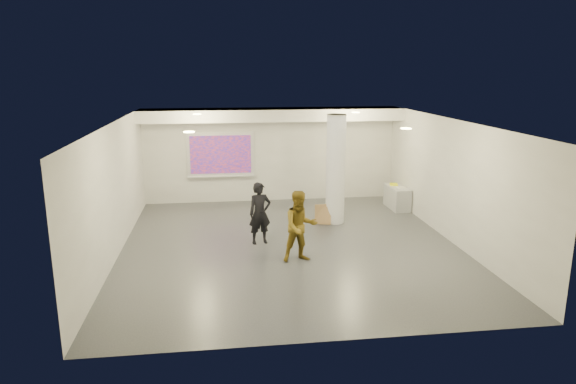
{
  "coord_description": "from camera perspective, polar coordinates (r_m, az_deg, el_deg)",
  "views": [
    {
      "loc": [
        -1.61,
        -11.64,
        4.19
      ],
      "look_at": [
        0.0,
        0.4,
        1.25
      ],
      "focal_mm": 32.0,
      "sensor_mm": 36.0,
      "label": 1
    }
  ],
  "objects": [
    {
      "name": "postit_pad",
      "position": [
        16.19,
        11.66,
        0.84
      ],
      "size": [
        0.3,
        0.36,
        0.03
      ],
      "primitive_type": "cube",
      "rotation": [
        0.0,
        0.0,
        -0.23
      ],
      "color": "#FCFE0A",
      "rests_on": "credenza"
    },
    {
      "name": "projection_screen",
      "position": [
        16.32,
        -7.49,
        4.09
      ],
      "size": [
        2.1,
        0.13,
        1.42
      ],
      "color": "silver",
      "rests_on": "wall_back"
    },
    {
      "name": "wall_right",
      "position": [
        13.2,
        17.72,
        1.19
      ],
      "size": [
        0.01,
        9.0,
        3.0
      ],
      "primitive_type": "cube",
      "color": "beige",
      "rests_on": "floor"
    },
    {
      "name": "cardboard_front",
      "position": [
        14.16,
        3.9,
        -2.61
      ],
      "size": [
        0.49,
        0.32,
        0.48
      ],
      "primitive_type": "cube",
      "rotation": [
        -0.3,
        0.0,
        -0.3
      ],
      "color": "#967146",
      "rests_on": "floor"
    },
    {
      "name": "downlight_ne",
      "position": [
        14.7,
        7.53,
        8.76
      ],
      "size": [
        0.22,
        0.22,
        0.02
      ],
      "primitive_type": "cylinder",
      "color": "#E5DC87",
      "rests_on": "ceiling"
    },
    {
      "name": "downlight_se",
      "position": [
        10.9,
        12.98,
        6.89
      ],
      "size": [
        0.22,
        0.22,
        0.02
      ],
      "primitive_type": "cylinder",
      "color": "#E5DC87",
      "rests_on": "ceiling"
    },
    {
      "name": "soffit_band",
      "position": [
        15.74,
        -1.73,
        8.6
      ],
      "size": [
        8.0,
        1.1,
        0.36
      ],
      "primitive_type": "cube",
      "color": "white",
      "rests_on": "ceiling"
    },
    {
      "name": "cardboard_back",
      "position": [
        14.22,
        3.98,
        -2.43
      ],
      "size": [
        0.5,
        0.12,
        0.54
      ],
      "primitive_type": "cube",
      "rotation": [
        -0.07,
        0.0,
        0.08
      ],
      "color": "#967146",
      "rests_on": "floor"
    },
    {
      "name": "downlight_sw",
      "position": [
        10.23,
        -10.94,
        6.57
      ],
      "size": [
        0.22,
        0.22,
        0.02
      ],
      "primitive_type": "cylinder",
      "color": "#E5DC87",
      "rests_on": "ceiling"
    },
    {
      "name": "man",
      "position": [
        11.3,
        1.37,
        -3.85
      ],
      "size": [
        0.86,
        0.72,
        1.6
      ],
      "primitive_type": "imported",
      "rotation": [
        0.0,
        0.0,
        0.16
      ],
      "color": "olive",
      "rests_on": "floor"
    },
    {
      "name": "ceiling",
      "position": [
        11.82,
        0.26,
        7.82
      ],
      "size": [
        8.0,
        9.0,
        0.01
      ],
      "primitive_type": "cube",
      "color": "silver",
      "rests_on": "floor"
    },
    {
      "name": "credenza",
      "position": [
        16.04,
        12.03,
        -0.6
      ],
      "size": [
        0.5,
        1.17,
        0.68
      ],
      "primitive_type": "cube",
      "rotation": [
        0.0,
        0.0,
        0.02
      ],
      "color": "#A0A2A6",
      "rests_on": "floor"
    },
    {
      "name": "downlight_nw",
      "position": [
        14.21,
        -10.08,
        8.51
      ],
      "size": [
        0.22,
        0.22,
        0.02
      ],
      "primitive_type": "cylinder",
      "color": "#E5DC87",
      "rests_on": "ceiling"
    },
    {
      "name": "wall_left",
      "position": [
        12.19,
        -18.72,
        0.12
      ],
      "size": [
        0.01,
        9.0,
        3.0
      ],
      "primitive_type": "cube",
      "color": "beige",
      "rests_on": "floor"
    },
    {
      "name": "wall_back",
      "position": [
        16.45,
        -1.9,
        4.17
      ],
      "size": [
        8.0,
        0.01,
        3.0
      ],
      "primitive_type": "cube",
      "color": "beige",
      "rests_on": "floor"
    },
    {
      "name": "column",
      "position": [
        14.06,
        5.32,
        2.51
      ],
      "size": [
        0.52,
        0.52,
        3.0
      ],
      "primitive_type": "cylinder",
      "color": "white",
      "rests_on": "floor"
    },
    {
      "name": "woman",
      "position": [
        12.48,
        -3.14,
        -2.38
      ],
      "size": [
        0.62,
        0.48,
        1.52
      ],
      "primitive_type": "imported",
      "rotation": [
        0.0,
        0.0,
        0.23
      ],
      "color": "black",
      "rests_on": "floor"
    },
    {
      "name": "wall_front",
      "position": [
        7.8,
        4.8,
        -6.61
      ],
      "size": [
        8.0,
        0.01,
        3.0
      ],
      "primitive_type": "cube",
      "color": "beige",
      "rests_on": "floor"
    },
    {
      "name": "floor",
      "position": [
        12.48,
        0.24,
        -6.02
      ],
      "size": [
        8.0,
        9.0,
        0.01
      ],
      "primitive_type": "cube",
      "color": "#35373C",
      "rests_on": "ground"
    },
    {
      "name": "papers_stack",
      "position": [
        15.84,
        12.47,
        0.5
      ],
      "size": [
        0.25,
        0.31,
        0.02
      ],
      "primitive_type": "cube",
      "rotation": [
        0.0,
        0.0,
        -0.04
      ],
      "color": "silver",
      "rests_on": "credenza"
    }
  ]
}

